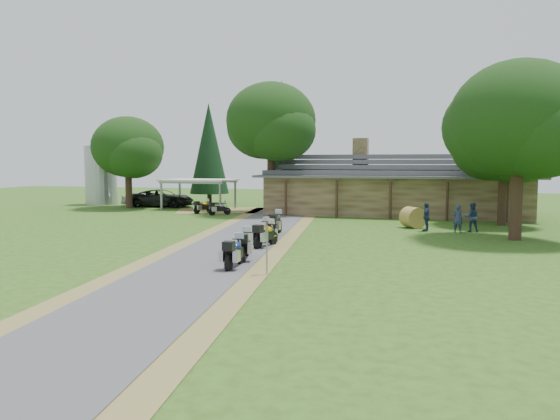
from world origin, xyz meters
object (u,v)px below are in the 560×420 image
(car_dark_suv, at_px, (162,194))
(motorcycle_row_d, at_px, (268,230))
(motorcycle_row_a, at_px, (235,251))
(motorcycle_carport_a, at_px, (203,206))
(hay_bale, at_px, (413,217))
(silo, at_px, (101,173))
(car_white_sedan, at_px, (143,197))
(motorcycle_carport_b, at_px, (220,208))
(motorcycle_row_e, at_px, (276,223))
(lodge, at_px, (395,184))
(motorcycle_row_c, at_px, (266,234))
(motorcycle_row_b, at_px, (245,244))
(carport, at_px, (199,194))

(car_dark_suv, distance_m, motorcycle_row_d, 24.87)
(motorcycle_row_a, xyz_separation_m, motorcycle_carport_a, (-10.89, 21.10, -0.08))
(hay_bale, bearing_deg, motorcycle_carport_a, 162.25)
(silo, height_order, hay_bale, silo)
(motorcycle_row_a, height_order, motorcycle_carport_a, motorcycle_row_a)
(car_white_sedan, bearing_deg, motorcycle_carport_b, -135.53)
(motorcycle_row_d, distance_m, motorcycle_row_e, 2.63)
(hay_bale, bearing_deg, motorcycle_row_d, -130.45)
(motorcycle_row_a, height_order, motorcycle_row_d, motorcycle_row_a)
(car_dark_suv, relative_size, motorcycle_carport_a, 3.76)
(lodge, distance_m, hay_bale, 9.87)
(motorcycle_row_c, bearing_deg, motorcycle_row_e, 22.14)
(silo, relative_size, motorcycle_row_a, 3.22)
(motorcycle_row_b, bearing_deg, motorcycle_row_a, 174.01)
(motorcycle_row_c, bearing_deg, car_dark_suv, 51.18)
(silo, distance_m, hay_bale, 32.98)
(motorcycle_row_b, distance_m, motorcycle_row_d, 5.50)
(motorcycle_row_b, relative_size, motorcycle_row_c, 1.02)
(lodge, height_order, motorcycle_carport_b, lodge)
(carport, relative_size, hay_bale, 4.63)
(car_white_sedan, relative_size, motorcycle_row_d, 2.86)
(motorcycle_row_e, bearing_deg, car_dark_suv, 41.85)
(carport, bearing_deg, motorcycle_row_b, -60.68)
(motorcycle_row_c, bearing_deg, hay_bale, -21.09)
(motorcycle_row_e, distance_m, motorcycle_carport_b, 12.82)
(car_white_sedan, relative_size, motorcycle_carport_a, 3.02)
(car_white_sedan, bearing_deg, silo, 70.90)
(motorcycle_row_a, relative_size, motorcycle_row_d, 1.07)
(motorcycle_carport_b, relative_size, hay_bale, 1.25)
(motorcycle_carport_a, relative_size, hay_bale, 1.28)
(car_dark_suv, xyz_separation_m, motorcycle_row_a, (17.30, -26.03, -0.56))
(lodge, xyz_separation_m, motorcycle_row_c, (-4.76, -19.72, -1.78))
(motorcycle_row_c, relative_size, motorcycle_row_e, 0.94)
(lodge, height_order, hay_bale, lodge)
(car_dark_suv, xyz_separation_m, motorcycle_row_e, (16.03, -16.11, -0.52))
(motorcycle_row_c, relative_size, motorcycle_row_d, 1.08)
(motorcycle_row_b, bearing_deg, motorcycle_carport_a, 15.38)
(motorcycle_carport_b, bearing_deg, motorcycle_row_c, -104.36)
(carport, bearing_deg, motorcycle_row_e, -51.42)
(lodge, bearing_deg, carport, -178.32)
(motorcycle_row_b, distance_m, motorcycle_carport_b, 20.27)
(motorcycle_carport_b, bearing_deg, silo, 111.22)
(silo, xyz_separation_m, motorcycle_row_c, (24.20, -21.68, -2.45))
(car_dark_suv, xyz_separation_m, motorcycle_carport_b, (8.26, -5.91, -0.66))
(carport, height_order, hay_bale, carport)
(car_white_sedan, relative_size, motorcycle_row_e, 2.50)
(silo, bearing_deg, hay_bale, -20.42)
(silo, distance_m, motorcycle_row_a, 36.73)
(motorcycle_carport_b, bearing_deg, lodge, -23.94)
(car_dark_suv, bearing_deg, motorcycle_carport_b, -129.97)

